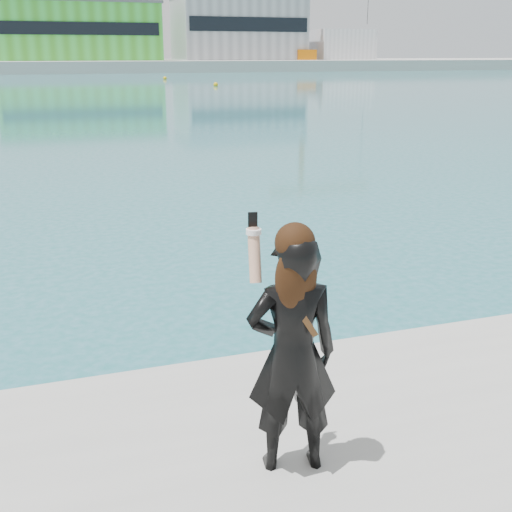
{
  "coord_description": "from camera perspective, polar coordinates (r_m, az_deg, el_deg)",
  "views": [
    {
      "loc": [
        -0.56,
        -3.94,
        3.35
      ],
      "look_at": [
        0.79,
        0.08,
        2.01
      ],
      "focal_mm": 45.0,
      "sensor_mm": 36.0,
      "label": 1
    }
  ],
  "objects": [
    {
      "name": "flagpole_right",
      "position": [
        127.01,
        -8.77,
        18.85
      ],
      "size": [
        1.28,
        0.16,
        8.0
      ],
      "color": "silver",
      "rests_on": "far_quay"
    },
    {
      "name": "warehouse_grey_right",
      "position": [
        138.1,
        -1.58,
        19.64
      ],
      "size": [
        25.5,
        15.35,
        12.5
      ],
      "color": "gray",
      "rests_on": "far_quay"
    },
    {
      "name": "buoy_extra",
      "position": [
        88.91,
        -8.09,
        15.28
      ],
      "size": [
        0.5,
        0.5,
        0.5
      ],
      "primitive_type": "sphere",
      "color": "#DBA70B",
      "rests_on": "ground"
    },
    {
      "name": "warehouse_green",
      "position": [
        132.25,
        -15.71,
        18.69
      ],
      "size": [
        30.6,
        16.36,
        10.5
      ],
      "color": "green",
      "rests_on": "far_quay"
    },
    {
      "name": "buoy_near",
      "position": [
        70.37,
        -3.6,
        14.84
      ],
      "size": [
        0.5,
        0.5,
        0.5
      ],
      "primitive_type": "sphere",
      "color": "#DBA70B",
      "rests_on": "ground"
    },
    {
      "name": "woman",
      "position": [
        3.97,
        3.24,
        -8.12
      ],
      "size": [
        0.63,
        0.47,
        1.65
      ],
      "rotation": [
        0.0,
        0.0,
        2.96
      ],
      "color": "black",
      "rests_on": "near_quay"
    },
    {
      "name": "far_quay",
      "position": [
        133.96,
        -19.07,
        15.68
      ],
      "size": [
        320.0,
        40.0,
        2.0
      ],
      "primitive_type": "cube",
      "color": "#9E9E99",
      "rests_on": "ground"
    },
    {
      "name": "ancillary_shed",
      "position": [
        144.22,
        7.5,
        18.12
      ],
      "size": [
        12.0,
        10.0,
        6.0
      ],
      "primitive_type": "cube",
      "color": "silver",
      "rests_on": "far_quay"
    }
  ]
}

